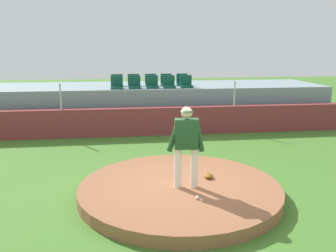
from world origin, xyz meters
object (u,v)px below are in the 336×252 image
at_px(stadium_chair_0, 117,85).
at_px(stadium_chair_4, 186,84).
at_px(stadium_chair_9, 182,82).
at_px(baseball, 197,197).
at_px(pitcher, 186,141).
at_px(stadium_chair_5, 117,83).
at_px(stadium_chair_8, 166,82).
at_px(stadium_chair_2, 152,84).
at_px(stadium_chair_3, 169,84).
at_px(fielding_glove, 208,176).
at_px(stadium_chair_7, 151,82).
at_px(stadium_chair_1, 135,85).
at_px(stadium_chair_6, 134,82).

bearing_deg(stadium_chair_0, stadium_chair_4, -179.18).
bearing_deg(stadium_chair_9, baseball, 82.30).
bearing_deg(stadium_chair_4, pitcher, 79.70).
relative_size(stadium_chair_5, stadium_chair_8, 1.00).
relative_size(stadium_chair_2, stadium_chair_5, 1.00).
distance_m(stadium_chair_0, stadium_chair_2, 1.42).
bearing_deg(baseball, stadium_chair_3, 86.57).
distance_m(stadium_chair_2, stadium_chair_3, 0.68).
distance_m(stadium_chair_3, stadium_chair_4, 0.71).
bearing_deg(stadium_chair_9, stadium_chair_4, 90.48).
distance_m(stadium_chair_2, stadium_chair_9, 1.65).
height_order(fielding_glove, stadium_chair_8, stadium_chair_8).
relative_size(stadium_chair_5, stadium_chair_7, 1.00).
distance_m(stadium_chair_5, stadium_chair_8, 2.11).
xyz_separation_m(stadium_chair_1, stadium_chair_5, (-0.70, 0.91, 0.00)).
xyz_separation_m(fielding_glove, stadium_chair_1, (-1.44, 6.61, 1.48)).
bearing_deg(fielding_glove, stadium_chair_8, 9.13).
distance_m(fielding_glove, stadium_chair_1, 6.92).
relative_size(stadium_chair_1, stadium_chair_4, 1.00).
relative_size(stadium_chair_7, stadium_chair_8, 1.00).
xyz_separation_m(stadium_chair_2, stadium_chair_6, (-0.72, 0.90, 0.00)).
bearing_deg(stadium_chair_2, stadium_chair_4, 179.62).
bearing_deg(pitcher, stadium_chair_0, 107.94).
height_order(stadium_chair_0, stadium_chair_1, same).
xyz_separation_m(fielding_glove, stadium_chair_0, (-2.15, 6.59, 1.48)).
height_order(stadium_chair_3, stadium_chair_4, same).
xyz_separation_m(baseball, stadium_chair_9, (1.17, 8.67, 1.50)).
relative_size(fielding_glove, stadium_chair_5, 0.60).
height_order(fielding_glove, stadium_chair_7, stadium_chair_7).
height_order(stadium_chair_2, stadium_chair_5, same).
bearing_deg(stadium_chair_4, stadium_chair_1, 0.71).
relative_size(stadium_chair_1, stadium_chair_5, 1.00).
height_order(stadium_chair_5, stadium_chair_6, same).
bearing_deg(baseball, stadium_chair_8, 86.85).
xyz_separation_m(stadium_chair_0, stadium_chair_2, (1.42, 0.05, 0.00)).
bearing_deg(stadium_chair_8, stadium_chair_9, 179.26).
height_order(pitcher, stadium_chair_9, stadium_chair_9).
bearing_deg(stadium_chair_1, stadium_chair_2, -177.16).
distance_m(pitcher, stadium_chair_4, 7.23).
bearing_deg(stadium_chair_9, stadium_chair_5, 0.13).
xyz_separation_m(baseball, stadium_chair_0, (-1.63, 7.74, 1.50)).
xyz_separation_m(fielding_glove, stadium_chair_2, (-0.73, 6.64, 1.48)).
bearing_deg(baseball, stadium_chair_0, 101.93).
bearing_deg(stadium_chair_1, fielding_glove, 102.33).
height_order(stadium_chair_5, stadium_chair_7, same).
relative_size(baseball, stadium_chair_9, 0.15).
bearing_deg(stadium_chair_1, stadium_chair_5, -52.53).
height_order(stadium_chair_1, stadium_chair_8, same).
distance_m(stadium_chair_0, stadium_chair_8, 2.31).
xyz_separation_m(stadium_chair_1, stadium_chair_9, (2.10, 0.92, 0.00)).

